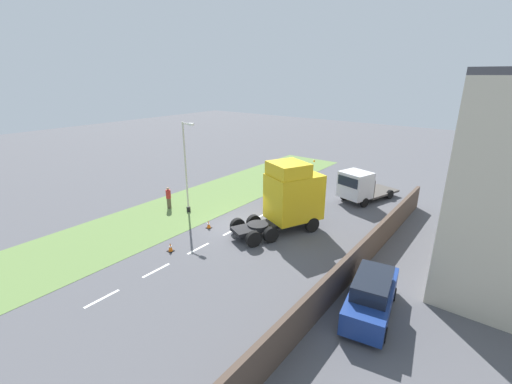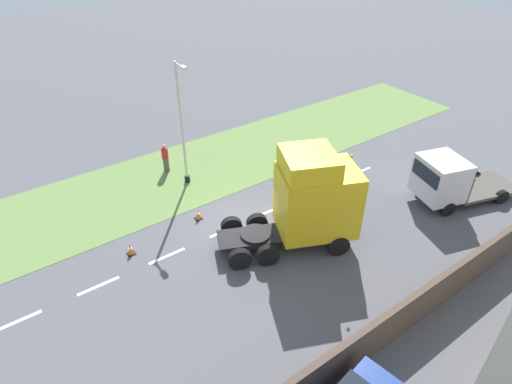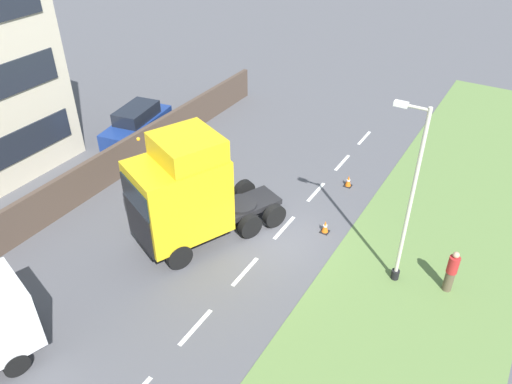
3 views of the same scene
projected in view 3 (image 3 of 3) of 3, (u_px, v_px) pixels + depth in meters
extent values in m
plane|color=#515156|center=(276.00, 236.00, 21.09)|extent=(120.00, 120.00, 0.00)
cube|color=#607F42|center=(417.00, 289.00, 18.53)|extent=(7.00, 44.00, 0.01)
cube|color=white|center=(364.00, 138.00, 28.39)|extent=(0.16, 1.80, 0.00)
cube|color=white|center=(342.00, 163.00, 26.12)|extent=(0.16, 1.80, 0.00)
cube|color=white|center=(316.00, 192.00, 23.85)|extent=(0.16, 1.80, 0.00)
cube|color=white|center=(284.00, 228.00, 21.59)|extent=(0.16, 1.80, 0.00)
cube|color=white|center=(245.00, 272.00, 19.32)|extent=(0.16, 1.80, 0.00)
cube|color=white|center=(196.00, 327.00, 17.05)|extent=(0.16, 1.80, 0.00)
cube|color=#4C3D33|center=(116.00, 162.00, 24.42)|extent=(0.25, 24.00, 1.79)
cube|color=#1E232D|center=(0.00, 155.00, 22.69)|extent=(0.08, 7.96, 1.45)
cube|color=black|center=(213.00, 219.00, 21.03)|extent=(3.85, 6.34, 0.24)
cube|color=gold|center=(179.00, 197.00, 19.40)|extent=(3.74, 4.21, 3.15)
cube|color=black|center=(139.00, 227.00, 18.95)|extent=(1.99, 0.93, 1.76)
cube|color=black|center=(134.00, 197.00, 18.17)|extent=(2.11, 0.99, 1.01)
cube|color=gold|center=(187.00, 147.00, 18.51)|extent=(3.12, 3.05, 0.90)
sphere|color=orange|center=(138.00, 139.00, 17.95)|extent=(0.14, 0.14, 0.14)
cylinder|color=black|center=(241.00, 204.00, 21.60)|extent=(1.84, 1.84, 0.12)
cylinder|color=black|center=(179.00, 256.00, 19.27)|extent=(0.72, 1.08, 1.04)
cylinder|color=black|center=(153.00, 226.00, 20.85)|extent=(0.72, 1.08, 1.04)
cylinder|color=black|center=(250.00, 226.00, 20.84)|extent=(0.72, 1.08, 1.04)
cylinder|color=black|center=(221.00, 200.00, 22.42)|extent=(0.72, 1.08, 1.04)
cylinder|color=black|center=(274.00, 216.00, 21.44)|extent=(0.72, 1.08, 1.04)
cylinder|color=black|center=(244.00, 191.00, 23.02)|extent=(0.72, 1.08, 1.04)
cube|color=black|center=(23.00, 290.00, 15.60)|extent=(1.92, 0.63, 0.78)
cylinder|color=black|center=(17.00, 364.00, 15.34)|extent=(0.47, 0.84, 0.80)
cube|color=navy|center=(137.00, 128.00, 27.64)|extent=(2.52, 4.96, 1.04)
cube|color=black|center=(136.00, 113.00, 27.24)|extent=(1.90, 2.82, 0.70)
cylinder|color=black|center=(136.00, 151.00, 26.47)|extent=(0.30, 0.66, 0.64)
cylinder|color=black|center=(110.00, 146.00, 26.97)|extent=(0.30, 0.66, 0.64)
cylinder|color=black|center=(165.00, 127.00, 28.84)|extent=(0.30, 0.66, 0.64)
cylinder|color=black|center=(141.00, 122.00, 29.34)|extent=(0.30, 0.66, 0.64)
cylinder|color=black|center=(395.00, 274.00, 18.90)|extent=(0.31, 0.31, 0.40)
cylinder|color=beige|center=(410.00, 203.00, 17.03)|extent=(0.14, 0.14, 7.08)
cylinder|color=beige|center=(415.00, 107.00, 15.28)|extent=(0.90, 0.10, 0.10)
cube|color=silver|center=(401.00, 104.00, 15.47)|extent=(0.44, 0.20, 0.16)
cylinder|color=brown|center=(449.00, 281.00, 18.29)|extent=(0.34, 0.34, 0.87)
cylinder|color=#B22626|center=(453.00, 265.00, 17.85)|extent=(0.39, 0.39, 0.69)
sphere|color=tan|center=(456.00, 255.00, 17.59)|extent=(0.24, 0.24, 0.24)
cube|color=black|center=(348.00, 186.00, 24.29)|extent=(0.36, 0.36, 0.03)
cone|color=orange|center=(348.00, 181.00, 24.12)|extent=(0.28, 0.28, 0.55)
cylinder|color=white|center=(348.00, 180.00, 24.11)|extent=(0.17, 0.17, 0.07)
cube|color=black|center=(325.00, 232.00, 21.34)|extent=(0.36, 0.36, 0.03)
cone|color=orange|center=(325.00, 226.00, 21.17)|extent=(0.28, 0.28, 0.55)
cylinder|color=white|center=(325.00, 226.00, 21.16)|extent=(0.17, 0.17, 0.07)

